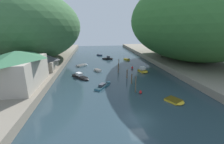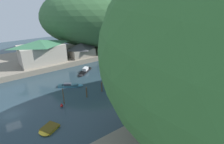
# 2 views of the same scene
# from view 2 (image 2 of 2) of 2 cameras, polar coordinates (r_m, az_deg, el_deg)

# --- Properties ---
(water_surface) EXTENTS (130.00, 130.00, 0.00)m
(water_surface) POSITION_cam_2_polar(r_m,az_deg,el_deg) (48.43, 6.86, -1.10)
(water_surface) COLOR #283D47
(water_surface) RESTS_ON ground
(left_bank) EXTENTS (22.00, 120.00, 1.54)m
(left_bank) POSITION_cam_2_polar(r_m,az_deg,el_deg) (68.94, -8.36, 6.95)
(left_bank) COLOR gray
(left_bank) RESTS_ON ground
(hillside_left) EXTENTS (35.22, 49.30, 23.47)m
(hillside_left) POSITION_cam_2_polar(r_m,az_deg,el_deg) (72.28, -2.47, 18.02)
(hillside_left) COLOR #3D6B3D
(hillside_left) RESTS_ON left_bank
(waterfront_building) EXTENTS (8.19, 13.37, 6.99)m
(waterfront_building) POSITION_cam_2_polar(r_m,az_deg,el_deg) (56.10, -21.97, 6.36)
(waterfront_building) COLOR #B2A899
(waterfront_building) RESTS_ON left_bank
(boathouse_shed) EXTENTS (6.35, 8.19, 4.50)m
(boathouse_shed) POSITION_cam_2_polar(r_m,az_deg,el_deg) (59.37, -10.01, 7.30)
(boathouse_shed) COLOR gray
(boathouse_shed) RESTS_ON left_bank
(boat_yellow_tender) EXTENTS (5.13, 6.08, 1.31)m
(boat_yellow_tender) POSITION_cam_2_polar(r_m,az_deg,el_deg) (50.20, -8.99, 0.16)
(boat_yellow_tender) COLOR black
(boat_yellow_tender) RESTS_ON water_surface
(boat_small_dinghy) EXTENTS (4.76, 2.85, 1.50)m
(boat_small_dinghy) POSITION_cam_2_polar(r_m,az_deg,el_deg) (57.86, 16.78, 2.66)
(boat_small_dinghy) COLOR black
(boat_small_dinghy) RESTS_ON water_surface
(boat_far_right_bank) EXTENTS (2.91, 3.33, 0.54)m
(boat_far_right_bank) POSITION_cam_2_polar(r_m,az_deg,el_deg) (67.06, 19.90, 4.87)
(boat_far_right_bank) COLOR navy
(boat_far_right_bank) RESTS_ON water_surface
(boat_far_upstream) EXTENTS (4.26, 4.34, 0.46)m
(boat_far_upstream) POSITION_cam_2_polar(r_m,az_deg,el_deg) (57.45, 2.97, 3.26)
(boat_far_upstream) COLOR white
(boat_far_upstream) RESTS_ON water_surface
(boat_moored_right) EXTENTS (2.61, 3.25, 0.61)m
(boat_moored_right) POSITION_cam_2_polar(r_m,az_deg,el_deg) (49.72, -0.16, 0.12)
(boat_moored_right) COLOR silver
(boat_moored_right) RESTS_ON water_surface
(boat_open_rowboat) EXTENTS (2.53, 3.30, 0.64)m
(boat_open_rowboat) POSITION_cam_2_polar(r_m,az_deg,el_deg) (52.41, 21.97, -0.39)
(boat_open_rowboat) COLOR gold
(boat_open_rowboat) RESTS_ON water_surface
(boat_cabin_cruiser) EXTENTS (3.36, 3.75, 0.41)m
(boat_cabin_cruiser) POSITION_cam_2_polar(r_m,az_deg,el_deg) (31.38, -20.13, -17.19)
(boat_cabin_cruiser) COLOR gold
(boat_cabin_cruiser) RESTS_ON water_surface
(boat_mid_channel) EXTENTS (4.30, 5.80, 0.86)m
(boat_mid_channel) POSITION_cam_2_polar(r_m,az_deg,el_deg) (43.31, -13.33, -4.29)
(boat_mid_channel) COLOR teal
(boat_mid_channel) RESTS_ON water_surface
(boat_white_cruiser) EXTENTS (2.59, 3.65, 1.60)m
(boat_white_cruiser) POSITION_cam_2_polar(r_m,az_deg,el_deg) (38.55, 7.95, -7.14)
(boat_white_cruiser) COLOR gold
(boat_white_cruiser) RESTS_ON water_surface
(mooring_post_nearest) EXTENTS (0.20, 0.20, 3.50)m
(mooring_post_nearest) POSITION_cam_2_polar(r_m,az_deg,el_deg) (36.26, -15.60, -7.61)
(mooring_post_nearest) COLOR brown
(mooring_post_nearest) RESTS_ON water_surface
(mooring_post_second) EXTENTS (0.29, 0.29, 2.48)m
(mooring_post_second) POSITION_cam_2_polar(r_m,az_deg,el_deg) (37.75, -8.32, -6.52)
(mooring_post_second) COLOR brown
(mooring_post_second) RESTS_ON water_surface
(mooring_post_middle) EXTENTS (0.29, 0.29, 2.45)m
(mooring_post_middle) POSITION_cam_2_polar(r_m,az_deg,el_deg) (39.60, -3.36, -4.81)
(mooring_post_middle) COLOR brown
(mooring_post_middle) RESTS_ON water_surface
(mooring_post_fourth) EXTENTS (0.23, 0.23, 2.76)m
(mooring_post_fourth) POSITION_cam_2_polar(r_m,az_deg,el_deg) (43.42, 1.86, -1.90)
(mooring_post_fourth) COLOR brown
(mooring_post_fourth) RESTS_ON water_surface
(mooring_post_farthest) EXTENTS (0.22, 0.22, 3.11)m
(mooring_post_farthest) POSITION_cam_2_polar(r_m,az_deg,el_deg) (45.46, 7.33, -0.65)
(mooring_post_farthest) COLOR brown
(mooring_post_farthest) RESTS_ON water_surface
(channel_buoy_near) EXTENTS (0.69, 0.69, 1.04)m
(channel_buoy_near) POSITION_cam_2_polar(r_m,az_deg,el_deg) (42.57, 10.03, -4.30)
(channel_buoy_near) COLOR red
(channel_buoy_near) RESTS_ON water_surface
(channel_buoy_far) EXTENTS (0.57, 0.57, 0.86)m
(channel_buoy_far) POSITION_cam_2_polar(r_m,az_deg,el_deg) (36.11, -16.11, -10.47)
(channel_buoy_far) COLOR red
(channel_buoy_far) RESTS_ON water_surface
(person_on_quay) EXTENTS (0.34, 0.43, 1.69)m
(person_on_quay) POSITION_cam_2_polar(r_m,az_deg,el_deg) (53.61, -26.35, 1.91)
(person_on_quay) COLOR #282D3D
(person_on_quay) RESTS_ON left_bank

